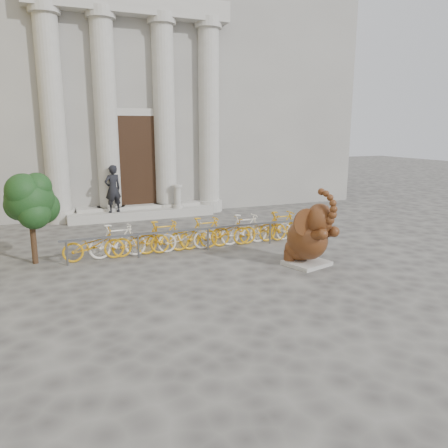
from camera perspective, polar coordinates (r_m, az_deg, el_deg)
name	(u,v)px	position (r m, az deg, el deg)	size (l,w,h in m)	color
ground	(227,293)	(10.08, 0.46, -9.04)	(80.00, 80.00, 0.00)	#474442
classical_building	(115,82)	(23.98, -14.10, 17.51)	(22.00, 10.70, 12.00)	gray
entrance_steps	(142,213)	(18.75, -10.69, 1.38)	(6.00, 1.20, 0.36)	#A8A59E
elephant_statue	(309,238)	(12.08, 11.01, -1.75)	(1.42, 1.70, 2.16)	#A8A59E
bike_rack	(205,233)	(13.63, -2.46, -1.15)	(8.61, 0.53, 1.00)	slate
tree	(31,201)	(12.93, -23.93, 2.78)	(1.46, 1.33, 2.53)	#332114
pedestrian	(113,189)	(18.10, -14.31, 4.46)	(0.70, 0.46, 1.91)	black
balustrade_post	(178,197)	(18.70, -6.09, 3.48)	(0.41, 0.41, 1.00)	#A8A59E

